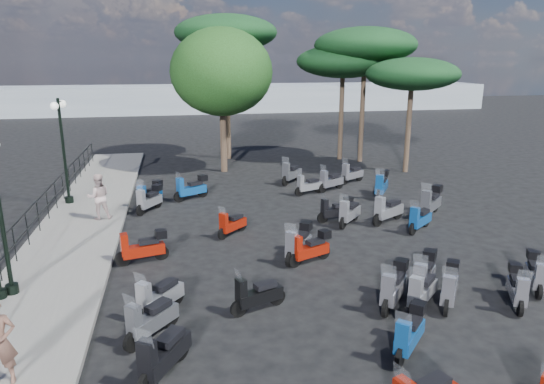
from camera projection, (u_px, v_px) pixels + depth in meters
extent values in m
plane|color=black|center=(275.00, 255.00, 15.41)|extent=(120.00, 120.00, 0.00)
cube|color=slate|center=(77.00, 235.00, 16.99)|extent=(3.00, 30.00, 0.15)
cylinder|color=black|center=(14.00, 244.00, 14.45)|extent=(0.04, 0.04, 1.10)
cylinder|color=black|center=(27.00, 229.00, 15.75)|extent=(0.04, 0.04, 1.10)
cylinder|color=black|center=(38.00, 216.00, 17.04)|extent=(0.04, 0.04, 1.10)
cylinder|color=black|center=(48.00, 205.00, 18.33)|extent=(0.04, 0.04, 1.10)
cylinder|color=black|center=(56.00, 195.00, 19.63)|extent=(0.04, 0.04, 1.10)
cylinder|color=black|center=(63.00, 187.00, 20.92)|extent=(0.04, 0.04, 1.10)
cylinder|color=black|center=(69.00, 179.00, 22.21)|extent=(0.04, 0.04, 1.10)
cylinder|color=black|center=(75.00, 173.00, 23.51)|extent=(0.04, 0.04, 1.10)
cylinder|color=black|center=(80.00, 167.00, 24.80)|extent=(0.04, 0.04, 1.10)
cylinder|color=black|center=(84.00, 161.00, 26.09)|extent=(0.04, 0.04, 1.10)
cylinder|color=black|center=(88.00, 157.00, 27.39)|extent=(0.04, 0.04, 1.10)
cylinder|color=black|center=(92.00, 152.00, 28.68)|extent=(0.04, 0.04, 1.10)
cube|color=black|center=(31.00, 207.00, 16.25)|extent=(0.04, 26.00, 0.04)
cube|color=black|center=(33.00, 222.00, 16.39)|extent=(0.04, 26.00, 0.04)
cylinder|color=black|center=(0.00, 294.00, 12.33)|extent=(0.30, 0.30, 0.23)
cylinder|color=black|center=(12.00, 289.00, 12.58)|extent=(0.33, 0.33, 0.25)
cylinder|color=black|center=(1.00, 218.00, 12.07)|extent=(0.11, 0.11, 4.09)
cylinder|color=black|center=(69.00, 200.00, 20.52)|extent=(0.35, 0.35, 0.26)
cylinder|color=black|center=(64.00, 152.00, 19.97)|extent=(0.12, 0.12, 4.37)
cylinder|color=black|center=(58.00, 102.00, 19.44)|extent=(0.13, 0.98, 0.04)
sphere|color=white|center=(62.00, 104.00, 19.94)|extent=(0.31, 0.31, 0.31)
sphere|color=white|center=(54.00, 106.00, 18.99)|extent=(0.31, 0.31, 0.31)
imported|color=#C3A8A6|center=(99.00, 197.00, 18.24)|extent=(0.95, 0.80, 1.74)
cylinder|color=black|center=(146.00, 384.00, 8.91)|extent=(0.35, 0.48, 0.50)
cylinder|color=black|center=(182.00, 347.00, 10.05)|extent=(0.35, 0.48, 0.50)
cube|color=black|center=(166.00, 355.00, 9.48)|extent=(1.02, 1.35, 0.36)
cube|color=black|center=(170.00, 337.00, 9.56)|extent=(0.60, 0.70, 0.15)
cube|color=black|center=(147.00, 359.00, 8.86)|extent=(0.39, 0.36, 0.74)
plane|color=white|center=(143.00, 338.00, 8.67)|extent=(0.38, 0.28, 0.39)
cylinder|color=black|center=(133.00, 341.00, 10.29)|extent=(0.39, 0.42, 0.48)
cylinder|color=black|center=(171.00, 317.00, 11.28)|extent=(0.39, 0.42, 0.48)
cube|color=#4A4C52|center=(154.00, 320.00, 10.78)|extent=(1.12, 1.19, 0.34)
cube|color=black|center=(158.00, 306.00, 10.85)|extent=(0.62, 0.64, 0.14)
cube|color=#4A4C52|center=(134.00, 320.00, 10.23)|extent=(0.37, 0.36, 0.70)
plane|color=white|center=(130.00, 303.00, 10.07)|extent=(0.33, 0.31, 0.37)
cylinder|color=black|center=(143.00, 317.00, 11.26)|extent=(0.39, 0.44, 0.49)
cylinder|color=black|center=(177.00, 295.00, 12.29)|extent=(0.39, 0.44, 0.49)
cube|color=#9FA1A8|center=(161.00, 298.00, 11.77)|extent=(1.11, 1.23, 0.34)
cube|color=black|center=(166.00, 285.00, 11.84)|extent=(0.62, 0.66, 0.14)
cube|color=#9FA1A8|center=(144.00, 297.00, 11.20)|extent=(0.38, 0.37, 0.71)
plane|color=white|center=(141.00, 280.00, 11.03)|extent=(0.35, 0.31, 0.38)
cylinder|color=black|center=(123.00, 259.00, 14.55)|extent=(0.47, 0.20, 0.46)
cylinder|color=black|center=(161.00, 253.00, 15.02)|extent=(0.47, 0.20, 0.46)
cube|color=#941808|center=(144.00, 250.00, 14.76)|extent=(1.30, 0.61, 0.33)
cube|color=black|center=(148.00, 241.00, 14.75)|extent=(0.63, 0.41, 0.14)
cube|color=#941808|center=(124.00, 245.00, 14.47)|extent=(0.27, 0.33, 0.68)
plane|color=white|center=(121.00, 231.00, 14.33)|extent=(0.16, 0.37, 0.36)
cube|color=black|center=(161.00, 234.00, 14.86)|extent=(0.39, 0.38, 0.25)
cylinder|color=black|center=(141.00, 206.00, 19.79)|extent=(0.34, 0.47, 0.49)
cylinder|color=black|center=(158.00, 198.00, 20.88)|extent=(0.34, 0.47, 0.49)
cube|color=#10478E|center=(150.00, 197.00, 20.33)|extent=(0.99, 1.30, 0.34)
cube|color=black|center=(152.00, 190.00, 20.41)|extent=(0.58, 0.68, 0.14)
cube|color=#10478E|center=(142.00, 194.00, 19.74)|extent=(0.38, 0.35, 0.71)
plane|color=white|center=(140.00, 184.00, 19.56)|extent=(0.37, 0.27, 0.38)
cube|color=black|center=(158.00, 183.00, 20.73)|extent=(0.46, 0.46, 0.26)
cylinder|color=black|center=(141.00, 210.00, 19.24)|extent=(0.34, 0.45, 0.47)
cylinder|color=black|center=(158.00, 202.00, 20.30)|extent=(0.34, 0.45, 0.47)
cube|color=#9FA1A8|center=(150.00, 202.00, 19.77)|extent=(0.98, 1.25, 0.33)
cube|color=black|center=(152.00, 194.00, 19.84)|extent=(0.57, 0.65, 0.14)
cube|color=#9FA1A8|center=(141.00, 199.00, 19.19)|extent=(0.37, 0.34, 0.69)
plane|color=white|center=(139.00, 188.00, 19.02)|extent=(0.35, 0.27, 0.37)
cube|color=black|center=(157.00, 188.00, 20.15)|extent=(0.45, 0.45, 0.26)
cube|color=black|center=(433.00, 383.00, 8.24)|extent=(0.67, 0.50, 0.14)
plane|color=white|center=(402.00, 376.00, 7.70)|extent=(0.21, 0.39, 0.37)
cylinder|color=black|center=(239.00, 308.00, 11.69)|extent=(0.44, 0.24, 0.44)
cylinder|color=black|center=(277.00, 297.00, 12.25)|extent=(0.44, 0.24, 0.44)
cube|color=black|center=(260.00, 296.00, 11.95)|extent=(1.23, 0.72, 0.31)
cube|color=black|center=(265.00, 285.00, 11.96)|extent=(0.61, 0.45, 0.13)
cube|color=black|center=(241.00, 292.00, 11.61)|extent=(0.29, 0.33, 0.64)
plane|color=white|center=(239.00, 277.00, 11.47)|extent=(0.19, 0.35, 0.34)
cylinder|color=black|center=(290.00, 259.00, 14.51)|extent=(0.38, 0.45, 0.49)
cylinder|color=black|center=(305.00, 245.00, 15.58)|extent=(0.38, 0.45, 0.49)
cube|color=#9E9EA9|center=(299.00, 246.00, 15.04)|extent=(1.09, 1.27, 0.35)
cube|color=black|center=(301.00, 235.00, 15.11)|extent=(0.62, 0.68, 0.14)
cube|color=#9E9EA9|center=(291.00, 243.00, 14.46)|extent=(0.38, 0.37, 0.72)
plane|color=white|center=(290.00, 229.00, 14.28)|extent=(0.36, 0.30, 0.38)
cube|color=black|center=(306.00, 226.00, 15.42)|extent=(0.47, 0.48, 0.27)
cylinder|color=black|center=(295.00, 260.00, 14.46)|extent=(0.45, 0.26, 0.45)
cylinder|color=black|center=(324.00, 252.00, 15.08)|extent=(0.45, 0.26, 0.45)
cube|color=#941808|center=(311.00, 251.00, 14.75)|extent=(1.24, 0.77, 0.32)
cube|color=black|center=(315.00, 242.00, 14.77)|extent=(0.63, 0.48, 0.13)
cube|color=#941808|center=(297.00, 246.00, 14.39)|extent=(0.30, 0.34, 0.66)
plane|color=white|center=(296.00, 233.00, 14.25)|extent=(0.21, 0.36, 0.35)
cube|color=black|center=(325.00, 234.00, 14.93)|extent=(0.41, 0.40, 0.24)
cylinder|color=black|center=(223.00, 234.00, 16.70)|extent=(0.37, 0.36, 0.43)
cylinder|color=black|center=(242.00, 225.00, 17.54)|extent=(0.37, 0.36, 0.43)
cube|color=#941808|center=(233.00, 225.00, 17.11)|extent=(1.05, 1.02, 0.30)
cube|color=black|center=(236.00, 217.00, 17.17)|extent=(0.57, 0.56, 0.12)
cube|color=#941808|center=(224.00, 222.00, 16.65)|extent=(0.33, 0.33, 0.62)
plane|color=white|center=(222.00, 211.00, 16.50)|extent=(0.28, 0.29, 0.33)
cylinder|color=black|center=(179.00, 197.00, 21.06)|extent=(0.48, 0.33, 0.49)
cylinder|color=black|center=(203.00, 192.00, 21.83)|extent=(0.48, 0.33, 0.49)
cube|color=#10478E|center=(192.00, 190.00, 21.43)|extent=(1.33, 0.95, 0.35)
cube|color=black|center=(195.00, 183.00, 21.46)|extent=(0.68, 0.56, 0.14)
cube|color=#10478E|center=(180.00, 186.00, 20.99)|extent=(0.34, 0.38, 0.71)
plane|color=white|center=(178.00, 176.00, 20.83)|extent=(0.26, 0.38, 0.38)
cube|color=black|center=(203.00, 178.00, 21.67)|extent=(0.46, 0.45, 0.27)
cylinder|color=black|center=(400.00, 357.00, 9.76)|extent=(0.37, 0.39, 0.45)
cylinder|color=black|center=(416.00, 332.00, 10.67)|extent=(0.37, 0.39, 0.45)
cube|color=#10478E|center=(410.00, 336.00, 10.21)|extent=(1.06, 1.09, 0.32)
cube|color=black|center=(413.00, 322.00, 10.27)|extent=(0.58, 0.60, 0.13)
cube|color=#10478E|center=(403.00, 337.00, 9.71)|extent=(0.34, 0.34, 0.65)
plane|color=white|center=(403.00, 320.00, 9.56)|extent=(0.31, 0.30, 0.34)
cube|color=black|center=(418.00, 307.00, 10.53)|extent=(0.43, 0.43, 0.24)
cylinder|color=black|center=(413.00, 309.00, 11.62)|extent=(0.41, 0.39, 0.47)
cylinder|color=black|center=(429.00, 291.00, 12.55)|extent=(0.41, 0.39, 0.47)
cube|color=#9FA1A8|center=(423.00, 292.00, 12.08)|extent=(1.16, 1.12, 0.33)
cube|color=black|center=(426.00, 280.00, 12.14)|extent=(0.63, 0.62, 0.14)
cube|color=#9FA1A8|center=(416.00, 291.00, 11.57)|extent=(0.36, 0.36, 0.69)
plane|color=white|center=(416.00, 275.00, 11.40)|extent=(0.31, 0.33, 0.37)
cylinder|color=black|center=(323.00, 218.00, 18.37)|extent=(0.44, 0.17, 0.43)
cylinder|color=black|center=(347.00, 214.00, 18.76)|extent=(0.44, 0.17, 0.43)
cube|color=black|center=(336.00, 212.00, 18.54)|extent=(1.20, 0.51, 0.30)
cube|color=black|center=(340.00, 205.00, 18.53)|extent=(0.58, 0.36, 0.13)
cube|color=black|center=(325.00, 207.00, 18.29)|extent=(0.24, 0.30, 0.63)
plane|color=white|center=(324.00, 197.00, 18.16)|extent=(0.13, 0.35, 0.33)
cube|color=black|center=(348.00, 200.00, 18.62)|extent=(0.35, 0.34, 0.23)
cylinder|color=black|center=(299.00, 192.00, 21.98)|extent=(0.45, 0.24, 0.44)
cylinder|color=black|center=(318.00, 188.00, 22.55)|extent=(0.45, 0.24, 0.44)
cube|color=#9FA1A8|center=(310.00, 186.00, 22.25)|extent=(1.23, 0.72, 0.31)
cube|color=black|center=(313.00, 180.00, 22.26)|extent=(0.61, 0.46, 0.13)
cube|color=#9FA1A8|center=(301.00, 182.00, 21.91)|extent=(0.29, 0.33, 0.64)
plane|color=white|center=(300.00, 174.00, 21.77)|extent=(0.19, 0.35, 0.34)
cylinder|color=black|center=(285.00, 181.00, 23.75)|extent=(0.43, 0.46, 0.52)
cylinder|color=black|center=(298.00, 175.00, 24.84)|extent=(0.43, 0.46, 0.52)
cube|color=#4A4C52|center=(292.00, 174.00, 24.29)|extent=(1.22, 1.30, 0.37)
cube|color=black|center=(294.00, 167.00, 24.36)|extent=(0.68, 0.71, 0.15)
cube|color=#4A4C52|center=(286.00, 170.00, 23.69)|extent=(0.40, 0.40, 0.76)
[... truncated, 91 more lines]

